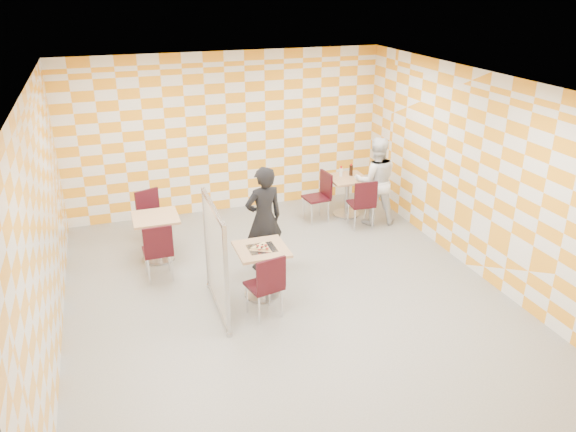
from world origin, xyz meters
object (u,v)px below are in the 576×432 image
(chair_main_front, at_px, (267,282))
(sport_bottle, at_px, (341,172))
(partition, at_px, (216,258))
(chair_empty_far, at_px, (151,213))
(man_dark, at_px, (264,219))
(soda_bottle, at_px, (351,170))
(empty_table, at_px, (157,230))
(chair_empty_near, at_px, (158,248))
(chair_second_front, at_px, (363,201))
(main_table, at_px, (262,263))
(man_white, at_px, (376,181))
(chair_second_side, at_px, (321,193))
(second_table, at_px, (347,190))

(chair_main_front, distance_m, sport_bottle, 3.85)
(chair_main_front, distance_m, partition, 0.75)
(chair_empty_far, distance_m, man_dark, 2.16)
(soda_bottle, bearing_deg, chair_empty_far, -177.72)
(empty_table, height_order, man_dark, man_dark)
(chair_empty_near, relative_size, partition, 0.60)
(empty_table, bearing_deg, chair_main_front, -61.77)
(empty_table, relative_size, soda_bottle, 3.26)
(chair_second_front, bearing_deg, chair_empty_near, -168.31)
(empty_table, distance_m, man_dark, 1.76)
(chair_empty_far, xyz_separation_m, sport_bottle, (3.53, 0.16, 0.29))
(chair_second_front, relative_size, chair_empty_near, 1.00)
(partition, bearing_deg, sport_bottle, 41.87)
(chair_second_front, distance_m, man_dark, 2.26)
(main_table, relative_size, man_white, 0.46)
(man_white, xyz_separation_m, soda_bottle, (-0.22, 0.58, 0.04))
(chair_empty_near, bearing_deg, chair_main_front, -50.04)
(sport_bottle, bearing_deg, chair_second_side, -159.04)
(chair_second_front, bearing_deg, man_white, 32.19)
(main_table, relative_size, chair_second_front, 0.81)
(empty_table, height_order, chair_main_front, chair_main_front)
(partition, bearing_deg, chair_second_front, 31.10)
(chair_second_side, distance_m, chair_empty_near, 3.40)
(man_dark, bearing_deg, partition, 36.75)
(chair_second_front, xyz_separation_m, chair_empty_near, (-3.67, -0.76, 0.00))
(empty_table, height_order, man_white, man_white)
(partition, relative_size, man_white, 0.96)
(partition, relative_size, sport_bottle, 7.75)
(chair_second_side, relative_size, man_white, 0.57)
(main_table, relative_size, chair_second_side, 0.81)
(chair_empty_near, distance_m, man_white, 4.12)
(chair_main_front, relative_size, chair_empty_near, 1.00)
(partition, height_order, man_white, man_white)
(partition, bearing_deg, chair_second_side, 44.84)
(chair_empty_far, bearing_deg, man_dark, -43.67)
(empty_table, height_order, chair_second_front, chair_second_front)
(chair_empty_near, height_order, man_white, man_white)
(chair_empty_near, height_order, soda_bottle, soda_bottle)
(second_table, xyz_separation_m, man_dark, (-2.08, -1.54, 0.32))
(chair_empty_near, xyz_separation_m, man_white, (4.00, 0.97, 0.27))
(man_dark, height_order, soda_bottle, man_dark)
(empty_table, bearing_deg, sport_bottle, 13.50)
(chair_second_side, distance_m, sport_bottle, 0.58)
(second_table, relative_size, chair_second_side, 0.81)
(sport_bottle, bearing_deg, chair_second_front, -83.53)
(chair_empty_far, bearing_deg, soda_bottle, 2.28)
(second_table, bearing_deg, sport_bottle, 130.93)
(man_white, xyz_separation_m, sport_bottle, (-0.42, 0.60, 0.03))
(empty_table, xyz_separation_m, chair_second_front, (3.61, 0.04, 0.04))
(sport_bottle, bearing_deg, chair_empty_far, -177.34)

